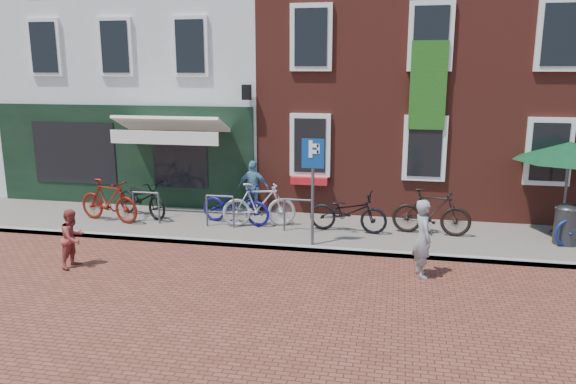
% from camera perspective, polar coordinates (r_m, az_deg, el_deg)
% --- Properties ---
extents(ground, '(80.00, 80.00, 0.00)m').
position_cam_1_polar(ground, '(12.68, -2.17, -5.91)').
color(ground, brown).
extents(sidewalk, '(24.00, 3.00, 0.10)m').
position_cam_1_polar(sidewalk, '(13.89, 3.31, -4.04)').
color(sidewalk, slate).
rests_on(sidewalk, ground).
extents(building_stucco, '(8.00, 8.00, 9.00)m').
position_cam_1_polar(building_stucco, '(20.26, -11.71, 13.74)').
color(building_stucco, silver).
rests_on(building_stucco, ground).
extents(building_brick_mid, '(6.00, 8.00, 10.00)m').
position_cam_1_polar(building_brick_mid, '(18.72, 9.14, 15.47)').
color(building_brick_mid, maroon).
rests_on(building_brick_mid, ground).
extents(litter_bin, '(0.54, 0.54, 1.00)m').
position_cam_1_polar(litter_bin, '(14.10, 26.78, -2.77)').
color(litter_bin, '#333335').
rests_on(litter_bin, sidewalk).
extents(parking_sign, '(0.50, 0.08, 2.43)m').
position_cam_1_polar(parking_sign, '(12.27, 2.57, 1.94)').
color(parking_sign, '#4C4C4F').
rests_on(parking_sign, sidewalk).
extents(parasol, '(2.54, 2.54, 2.36)m').
position_cam_1_polar(parasol, '(14.51, 27.07, 4.08)').
color(parasol, '#4C4C4F').
rests_on(parasol, sidewalk).
extents(woman, '(0.51, 0.65, 1.56)m').
position_cam_1_polar(woman, '(11.19, 13.71, -4.66)').
color(woman, gray).
rests_on(woman, ground).
extents(boy, '(0.55, 0.66, 1.23)m').
position_cam_1_polar(boy, '(12.26, -21.26, -4.45)').
color(boy, '#A03C38').
rests_on(boy, ground).
extents(cafe_person, '(0.89, 0.42, 1.49)m').
position_cam_1_polar(cafe_person, '(15.13, -3.58, 0.46)').
color(cafe_person, '#6490AF').
rests_on(cafe_person, sidewalk).
extents(bicycle_0, '(2.01, 1.46, 1.01)m').
position_cam_1_polar(bicycle_0, '(15.42, -14.79, -0.63)').
color(bicycle_0, black).
rests_on(bicycle_0, sidewalk).
extents(bicycle_1, '(1.93, 0.94, 1.12)m').
position_cam_1_polar(bicycle_1, '(15.17, -17.97, -0.83)').
color(bicycle_1, '#631008').
rests_on(bicycle_1, sidewalk).
extents(bicycle_2, '(2.01, 1.04, 1.01)m').
position_cam_1_polar(bicycle_2, '(14.30, -5.41, -1.28)').
color(bicycle_2, '#110B5F').
rests_on(bicycle_2, sidewalk).
extents(bicycle_3, '(1.93, 0.99, 1.12)m').
position_cam_1_polar(bicycle_3, '(14.01, -2.99, -1.31)').
color(bicycle_3, '#A3A3A5').
rests_on(bicycle_3, sidewalk).
extents(bicycle_4, '(1.97, 0.87, 1.01)m').
position_cam_1_polar(bicycle_4, '(13.62, 6.20, -2.02)').
color(bicycle_4, black).
rests_on(bicycle_4, sidewalk).
extents(bicycle_5, '(1.90, 0.71, 1.12)m').
position_cam_1_polar(bicycle_5, '(13.72, 14.54, -2.01)').
color(bicycle_5, black).
rests_on(bicycle_5, sidewalk).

